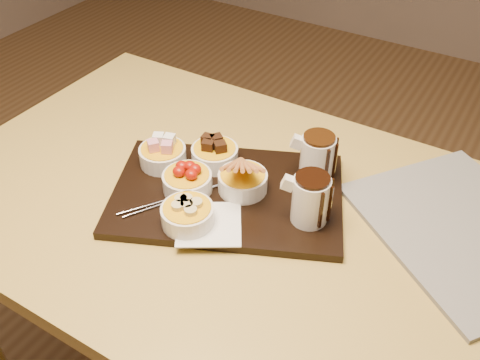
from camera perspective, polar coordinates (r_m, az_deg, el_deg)
The scene contains 12 objects.
dining_table at distance 1.16m, azimuth -1.84°, elevation -5.49°, with size 1.20×0.80×0.75m.
serving_board at distance 1.09m, azimuth -1.35°, elevation -1.55°, with size 0.46×0.30×0.02m, color black.
napkin at distance 1.01m, azimuth -3.32°, elevation -4.71°, with size 0.12×0.12×0.00m, color white.
bowl_marshmallows at distance 1.15m, azimuth -8.23°, elevation 2.58°, with size 0.10×0.10×0.04m, color silver.
bowl_cake at distance 1.14m, azimuth -2.70°, elevation 2.63°, with size 0.10×0.10×0.04m, color silver.
bowl_strawberries at distance 1.08m, azimuth -5.63°, elevation -0.24°, with size 0.10×0.10×0.04m, color silver.
bowl_biscotti at distance 1.07m, azimuth 0.29°, elevation -0.21°, with size 0.10×0.10×0.04m, color silver.
bowl_bananas at distance 1.00m, azimuth -5.61°, elevation -3.78°, with size 0.10×0.10×0.04m, color silver.
pitcher_dark_chocolate at distance 1.00m, azimuth 7.52°, elevation -2.12°, with size 0.07×0.07×0.10m, color silver.
pitcher_milk_chocolate at distance 1.10m, azimuth 8.22°, elevation 2.33°, with size 0.07×0.07×0.10m, color silver.
fondue_skewers at distance 1.07m, azimuth -6.37°, elevation -1.68°, with size 0.26×0.03×0.01m, color silver, non-canonical shape.
newspaper at distance 1.10m, azimuth 22.82°, elevation -4.89°, with size 0.40×0.32×0.01m, color beige.
Camera 1 is at (0.46, -0.68, 1.47)m, focal length 40.00 mm.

